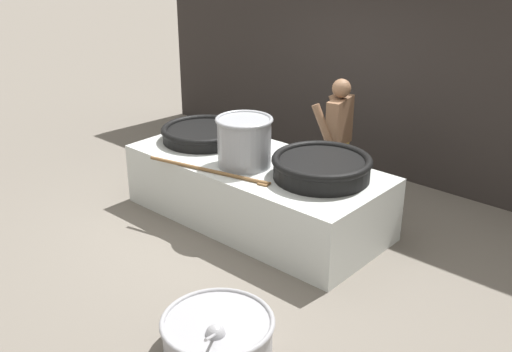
{
  "coord_description": "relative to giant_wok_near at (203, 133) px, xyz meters",
  "views": [
    {
      "loc": [
        4.35,
        -4.87,
        3.38
      ],
      "look_at": [
        0.0,
        0.0,
        0.57
      ],
      "focal_mm": 42.0,
      "sensor_mm": 36.0,
      "label": 1
    }
  ],
  "objects": [
    {
      "name": "prep_bowl_vegetables",
      "position": [
        2.36,
        -2.12,
        -0.69
      ],
      "size": [
        0.99,
        1.09,
        0.72
      ],
      "color": "#9E9EA3",
      "rests_on": "ground_plane"
    },
    {
      "name": "ground_plane",
      "position": [
        0.99,
        -0.09,
        -0.86
      ],
      "size": [
        60.0,
        60.0,
        0.0
      ],
      "primitive_type": "plane",
      "color": "slate"
    },
    {
      "name": "stock_pot",
      "position": [
        0.97,
        -0.28,
        0.2
      ],
      "size": [
        0.66,
        0.66,
        0.57
      ],
      "color": "gray",
      "rests_on": "hearth_platform"
    },
    {
      "name": "cook",
      "position": [
        1.46,
        0.89,
        0.03
      ],
      "size": [
        0.44,
        0.64,
        1.65
      ],
      "rotation": [
        0.0,
        0.0,
        3.34
      ],
      "color": "brown",
      "rests_on": "ground_plane"
    },
    {
      "name": "stirring_paddle",
      "position": [
        0.85,
        -0.69,
        -0.08
      ],
      "size": [
        1.55,
        0.41,
        0.04
      ],
      "rotation": [
        0.0,
        0.0,
        0.22
      ],
      "color": "brown",
      "rests_on": "hearth_platform"
    },
    {
      "name": "hearth_platform",
      "position": [
        0.99,
        -0.09,
        -0.48
      ],
      "size": [
        3.16,
        1.41,
        0.76
      ],
      "color": "silver",
      "rests_on": "ground_plane"
    },
    {
      "name": "back_wall",
      "position": [
        0.99,
        2.31,
        0.93
      ],
      "size": [
        7.8,
        0.24,
        3.6
      ],
      "primitive_type": "cube",
      "color": "#2D2826",
      "rests_on": "ground_plane"
    },
    {
      "name": "giant_wok_near",
      "position": [
        0.0,
        0.0,
        0.0
      ],
      "size": [
        1.08,
        1.08,
        0.19
      ],
      "color": "black",
      "rests_on": "hearth_platform"
    },
    {
      "name": "giant_wok_far",
      "position": [
        1.85,
        0.01,
        0.04
      ],
      "size": [
        1.1,
        1.1,
        0.25
      ],
      "color": "black",
      "rests_on": "hearth_platform"
    }
  ]
}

